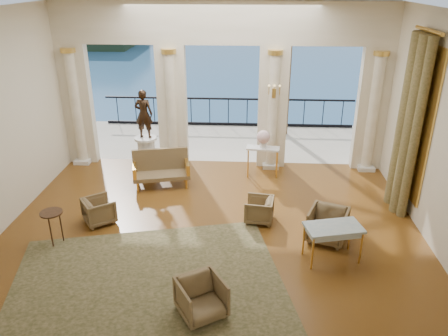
# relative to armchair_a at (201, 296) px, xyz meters

# --- Properties ---
(floor) EXTENTS (9.00, 9.00, 0.00)m
(floor) POSITION_rel_armchair_a_xyz_m (-0.06, 2.40, -0.36)
(floor) COLOR #47220A
(floor) RESTS_ON ground
(room_walls) EXTENTS (9.00, 9.00, 9.00)m
(room_walls) POSITION_rel_armchair_a_xyz_m (-0.06, 1.28, 2.52)
(room_walls) COLOR beige
(room_walls) RESTS_ON ground
(arcade) EXTENTS (9.00, 0.56, 4.50)m
(arcade) POSITION_rel_armchair_a_xyz_m (-0.06, 6.22, 2.22)
(arcade) COLOR beige
(arcade) RESTS_ON ground
(terrace) EXTENTS (10.00, 3.60, 0.10)m
(terrace) POSITION_rel_armchair_a_xyz_m (-0.06, 8.20, -0.41)
(terrace) COLOR #BEB49B
(terrace) RESTS_ON ground
(balustrade) EXTENTS (9.00, 0.06, 1.03)m
(balustrade) POSITION_rel_armchair_a_xyz_m (-0.06, 9.80, 0.05)
(balustrade) COLOR black
(balustrade) RESTS_ON terrace
(palm_tree) EXTENTS (2.00, 2.00, 4.50)m
(palm_tree) POSITION_rel_armchair_a_xyz_m (1.94, 9.00, 3.73)
(palm_tree) COLOR #4C3823
(palm_tree) RESTS_ON terrace
(headland) EXTENTS (22.00, 18.00, 6.00)m
(headland) POSITION_rel_armchair_a_xyz_m (-30.06, 72.40, -3.36)
(headland) COLOR black
(headland) RESTS_ON sea
(sea) EXTENTS (160.00, 160.00, 0.00)m
(sea) POSITION_rel_armchair_a_xyz_m (-0.06, 62.40, -6.36)
(sea) COLOR navy
(sea) RESTS_ON ground
(curtain) EXTENTS (0.33, 1.40, 4.09)m
(curtain) POSITION_rel_armchair_a_xyz_m (4.23, 3.90, 1.66)
(curtain) COLOR brown
(curtain) RESTS_ON ground
(window_frame) EXTENTS (0.04, 1.60, 3.40)m
(window_frame) POSITION_rel_armchair_a_xyz_m (4.41, 3.90, 1.74)
(window_frame) COLOR gold
(window_frame) RESTS_ON room_walls
(wall_sconce) EXTENTS (0.30, 0.11, 0.33)m
(wall_sconce) POSITION_rel_armchair_a_xyz_m (1.34, 5.90, 1.87)
(wall_sconce) COLOR gold
(wall_sconce) RESTS_ON arcade
(rug) EXTENTS (5.52, 4.73, 0.02)m
(rug) POSITION_rel_armchair_a_xyz_m (-1.03, 0.60, -0.35)
(rug) COLOR #2F3719
(rug) RESTS_ON ground
(armchair_a) EXTENTS (0.93, 0.92, 0.72)m
(armchair_a) POSITION_rel_armchair_a_xyz_m (0.00, 0.00, 0.00)
(armchair_a) COLOR #4A3722
(armchair_a) RESTS_ON ground
(armchair_b) EXTENTS (0.95, 0.93, 0.77)m
(armchair_b) POSITION_rel_armchair_a_xyz_m (2.37, 2.33, 0.03)
(armchair_b) COLOR #4A3722
(armchair_b) RESTS_ON ground
(armchair_c) EXTENTS (0.64, 0.67, 0.62)m
(armchair_c) POSITION_rel_armchair_a_xyz_m (0.97, 3.02, -0.05)
(armchair_c) COLOR #4A3722
(armchair_c) RESTS_ON ground
(armchair_d) EXTENTS (0.84, 0.85, 0.64)m
(armchair_d) POSITION_rel_armchair_a_xyz_m (-2.58, 2.76, -0.04)
(armchair_d) COLOR #4A3722
(armchair_d) RESTS_ON ground
(settee) EXTENTS (1.54, 0.93, 0.96)m
(settee) POSITION_rel_armchair_a_xyz_m (-1.56, 4.72, 0.11)
(settee) COLOR #4A3722
(settee) RESTS_ON ground
(game_table) EXTENTS (1.17, 0.81, 0.73)m
(game_table) POSITION_rel_armchair_a_xyz_m (2.35, 1.66, 0.30)
(game_table) COLOR #94AFBA
(game_table) RESTS_ON ground
(pedestal) EXTENTS (0.63, 0.63, 1.15)m
(pedestal) POSITION_rel_armchair_a_xyz_m (-2.02, 5.20, 0.19)
(pedestal) COLOR silver
(pedestal) RESTS_ON ground
(statue) EXTENTS (0.49, 0.34, 1.28)m
(statue) POSITION_rel_armchair_a_xyz_m (-2.02, 5.20, 1.43)
(statue) COLOR black
(statue) RESTS_ON pedestal
(console_table) EXTENTS (0.91, 0.44, 0.84)m
(console_table) POSITION_rel_armchair_a_xyz_m (1.09, 5.45, 0.33)
(console_table) COLOR silver
(console_table) RESTS_ON ground
(urn) EXTENTS (0.36, 0.36, 0.48)m
(urn) POSITION_rel_armchair_a_xyz_m (1.09, 5.45, 0.75)
(urn) COLOR white
(urn) RESTS_ON console_table
(side_table) EXTENTS (0.45, 0.45, 0.74)m
(side_table) POSITION_rel_armchair_a_xyz_m (-3.22, 1.87, 0.27)
(side_table) COLOR black
(side_table) RESTS_ON ground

